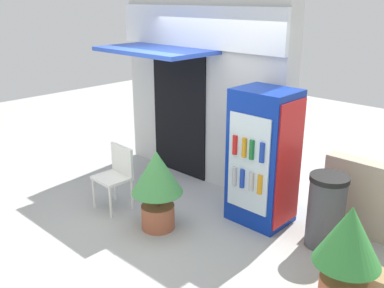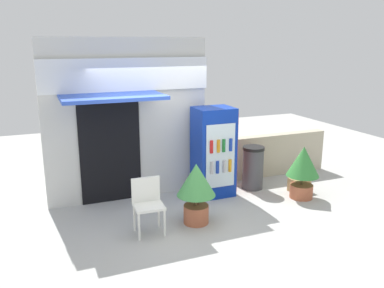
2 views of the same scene
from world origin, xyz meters
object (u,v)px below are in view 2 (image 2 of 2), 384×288
at_px(drink_cooler, 214,152).
at_px(plastic_chair, 148,201).
at_px(potted_plant_curbside, 303,167).
at_px(potted_plant_near_shop, 196,187).
at_px(cardboard_box, 299,185).
at_px(trash_bin, 253,167).

bearing_deg(drink_cooler, plastic_chair, -147.23).
bearing_deg(potted_plant_curbside, potted_plant_near_shop, -173.79).
bearing_deg(drink_cooler, cardboard_box, -17.13).
xyz_separation_m(potted_plant_curbside, cardboard_box, (0.17, 0.29, -0.49)).
bearing_deg(trash_bin, potted_plant_near_shop, -148.05).
height_order(drink_cooler, potted_plant_near_shop, drink_cooler).
bearing_deg(plastic_chair, potted_plant_curbside, 4.55).
xyz_separation_m(plastic_chair, potted_plant_curbside, (3.15, 0.25, 0.10)).
bearing_deg(trash_bin, cardboard_box, -33.61).
height_order(potted_plant_curbside, cardboard_box, potted_plant_curbside).
bearing_deg(cardboard_box, drink_cooler, 162.87).
bearing_deg(plastic_chair, potted_plant_near_shop, -0.16).
height_order(drink_cooler, trash_bin, drink_cooler).
bearing_deg(potted_plant_curbside, trash_bin, 126.88).
bearing_deg(potted_plant_near_shop, potted_plant_curbside, 6.21).
relative_size(drink_cooler, trash_bin, 1.97).
bearing_deg(potted_plant_curbside, cardboard_box, 59.79).
distance_m(plastic_chair, potted_plant_near_shop, 0.84).
bearing_deg(plastic_chair, cardboard_box, 9.31).
bearing_deg(potted_plant_near_shop, plastic_chair, 179.84).
bearing_deg(cardboard_box, potted_plant_near_shop, -167.62).
xyz_separation_m(potted_plant_near_shop, potted_plant_curbside, (2.32, 0.25, -0.02)).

